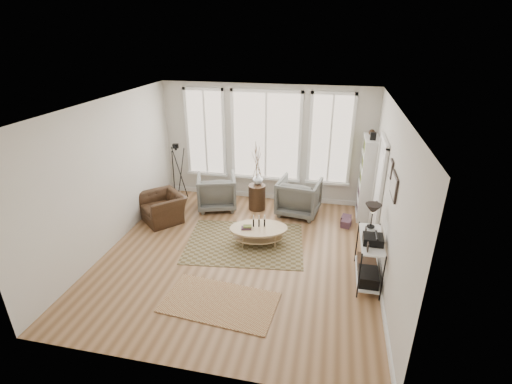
% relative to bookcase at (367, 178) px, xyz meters
% --- Properties ---
extents(room, '(5.50, 5.54, 2.90)m').
position_rel_bookcase_xyz_m(room, '(-2.42, -2.20, 0.47)').
color(room, '#9E744E').
rests_on(room, ground).
extents(bay_window, '(4.14, 0.12, 2.24)m').
position_rel_bookcase_xyz_m(bay_window, '(-2.44, 0.49, 0.65)').
color(bay_window, tan).
rests_on(bay_window, ground).
extents(door, '(0.09, 1.06, 2.22)m').
position_rel_bookcase_xyz_m(door, '(0.13, -1.08, 0.17)').
color(door, silver).
rests_on(door, ground).
extents(bookcase, '(0.31, 0.85, 2.06)m').
position_rel_bookcase_xyz_m(bookcase, '(0.00, 0.00, 0.00)').
color(bookcase, white).
rests_on(bookcase, ground).
extents(low_shelf, '(0.38, 1.08, 1.30)m').
position_rel_bookcase_xyz_m(low_shelf, '(-0.06, -2.52, -0.44)').
color(low_shelf, white).
rests_on(low_shelf, ground).
extents(wall_art, '(0.04, 0.88, 0.44)m').
position_rel_bookcase_xyz_m(wall_art, '(0.14, -2.49, 0.92)').
color(wall_art, black).
rests_on(wall_art, ground).
extents(rug_main, '(2.56, 2.05, 0.01)m').
position_rel_bookcase_xyz_m(rug_main, '(-2.44, -1.78, -0.95)').
color(rug_main, brown).
rests_on(rug_main, ground).
extents(rug_runner, '(1.89, 1.16, 0.01)m').
position_rel_bookcase_xyz_m(rug_runner, '(-2.41, -3.65, -0.94)').
color(rug_runner, brown).
rests_on(rug_runner, ground).
extents(coffee_table, '(1.31, 1.00, 0.54)m').
position_rel_bookcase_xyz_m(coffee_table, '(-2.16, -1.75, -0.67)').
color(coffee_table, tan).
rests_on(coffee_table, ground).
extents(armchair_left, '(1.15, 1.17, 0.85)m').
position_rel_bookcase_xyz_m(armchair_left, '(-3.50, -0.29, -0.53)').
color(armchair_left, '#61625D').
rests_on(armchair_left, ground).
extents(armchair_right, '(1.06, 1.08, 0.87)m').
position_rel_bookcase_xyz_m(armchair_right, '(-1.50, -0.21, -0.52)').
color(armchair_right, '#61625D').
rests_on(armchair_right, ground).
extents(side_table, '(0.41, 0.41, 1.73)m').
position_rel_bookcase_xyz_m(side_table, '(-2.52, -0.16, -0.12)').
color(side_table, '#382417').
rests_on(side_table, ground).
extents(vase, '(0.30, 0.30, 0.26)m').
position_rel_bookcase_xyz_m(vase, '(-2.52, -0.06, -0.21)').
color(vase, silver).
rests_on(vase, side_table).
extents(accent_chair, '(1.28, 1.27, 0.63)m').
position_rel_bookcase_xyz_m(accent_chair, '(-4.52, -1.18, -0.64)').
color(accent_chair, '#382417').
rests_on(accent_chair, ground).
extents(tripod_camera, '(0.51, 0.51, 1.46)m').
position_rel_bookcase_xyz_m(tripod_camera, '(-4.62, 0.03, -0.28)').
color(tripod_camera, black).
rests_on(tripod_camera, ground).
extents(book_stack_near, '(0.25, 0.29, 0.16)m').
position_rel_bookcase_xyz_m(book_stack_near, '(-0.39, -0.45, -0.87)').
color(book_stack_near, maroon).
rests_on(book_stack_near, ground).
extents(book_stack_far, '(0.25, 0.29, 0.16)m').
position_rel_bookcase_xyz_m(book_stack_far, '(-0.39, -0.64, -0.87)').
color(book_stack_far, maroon).
rests_on(book_stack_far, ground).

